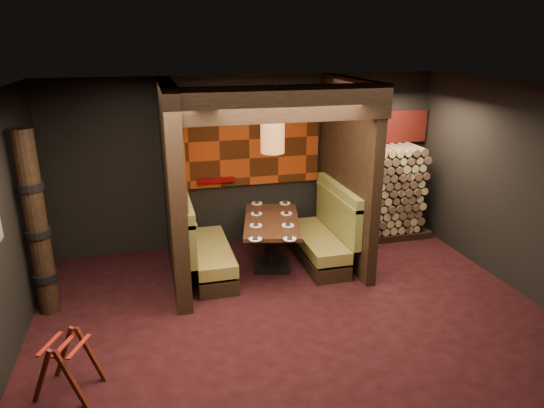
{
  "coord_description": "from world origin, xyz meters",
  "views": [
    {
      "loc": [
        -1.65,
        -5.02,
        3.36
      ],
      "look_at": [
        0.0,
        1.3,
        1.15
      ],
      "focal_mm": 32.0,
      "sensor_mm": 36.0,
      "label": 1
    }
  ],
  "objects_px": {
    "pendant_lamp": "(273,137)",
    "firewood_stack": "(382,193)",
    "luggage_rack": "(67,363)",
    "totem_column": "(37,226)",
    "dining_table": "(272,234)",
    "booth_bench_left": "(204,249)",
    "booth_bench_right": "(323,237)"
  },
  "relations": [
    {
      "from": "booth_bench_right",
      "to": "booth_bench_left",
      "type": "bearing_deg",
      "value": 180.0
    },
    {
      "from": "booth_bench_left",
      "to": "dining_table",
      "type": "xyz_separation_m",
      "value": [
        1.04,
        -0.03,
        0.15
      ]
    },
    {
      "from": "booth_bench_right",
      "to": "totem_column",
      "type": "bearing_deg",
      "value": -172.14
    },
    {
      "from": "dining_table",
      "to": "pendant_lamp",
      "type": "xyz_separation_m",
      "value": [
        0.0,
        -0.05,
        1.51
      ]
    },
    {
      "from": "luggage_rack",
      "to": "totem_column",
      "type": "xyz_separation_m",
      "value": [
        -0.45,
        1.7,
        0.86
      ]
    },
    {
      "from": "pendant_lamp",
      "to": "totem_column",
      "type": "relative_size",
      "value": 0.42
    },
    {
      "from": "booth_bench_left",
      "to": "booth_bench_right",
      "type": "bearing_deg",
      "value": 0.0
    },
    {
      "from": "firewood_stack",
      "to": "booth_bench_left",
      "type": "bearing_deg",
      "value": -167.83
    },
    {
      "from": "totem_column",
      "to": "firewood_stack",
      "type": "height_order",
      "value": "totem_column"
    },
    {
      "from": "booth_bench_left",
      "to": "firewood_stack",
      "type": "height_order",
      "value": "firewood_stack"
    },
    {
      "from": "dining_table",
      "to": "pendant_lamp",
      "type": "height_order",
      "value": "pendant_lamp"
    },
    {
      "from": "pendant_lamp",
      "to": "totem_column",
      "type": "xyz_separation_m",
      "value": [
        -3.13,
        -0.47,
        -0.87
      ]
    },
    {
      "from": "pendant_lamp",
      "to": "totem_column",
      "type": "height_order",
      "value": "pendant_lamp"
    },
    {
      "from": "pendant_lamp",
      "to": "totem_column",
      "type": "distance_m",
      "value": 3.28
    },
    {
      "from": "booth_bench_left",
      "to": "dining_table",
      "type": "height_order",
      "value": "booth_bench_left"
    },
    {
      "from": "booth_bench_right",
      "to": "dining_table",
      "type": "height_order",
      "value": "booth_bench_right"
    },
    {
      "from": "booth_bench_left",
      "to": "pendant_lamp",
      "type": "xyz_separation_m",
      "value": [
        1.04,
        -0.08,
        1.66
      ]
    },
    {
      "from": "booth_bench_right",
      "to": "firewood_stack",
      "type": "bearing_deg",
      "value": 27.35
    },
    {
      "from": "pendant_lamp",
      "to": "luggage_rack",
      "type": "bearing_deg",
      "value": -141.03
    },
    {
      "from": "booth_bench_left",
      "to": "booth_bench_right",
      "type": "distance_m",
      "value": 1.89
    },
    {
      "from": "booth_bench_left",
      "to": "pendant_lamp",
      "type": "height_order",
      "value": "pendant_lamp"
    },
    {
      "from": "pendant_lamp",
      "to": "dining_table",
      "type": "bearing_deg",
      "value": 90.0
    },
    {
      "from": "dining_table",
      "to": "totem_column",
      "type": "relative_size",
      "value": 0.68
    },
    {
      "from": "dining_table",
      "to": "luggage_rack",
      "type": "height_order",
      "value": "dining_table"
    },
    {
      "from": "luggage_rack",
      "to": "firewood_stack",
      "type": "bearing_deg",
      "value": 31.1
    },
    {
      "from": "luggage_rack",
      "to": "firewood_stack",
      "type": "height_order",
      "value": "firewood_stack"
    },
    {
      "from": "booth_bench_left",
      "to": "luggage_rack",
      "type": "height_order",
      "value": "booth_bench_left"
    },
    {
      "from": "luggage_rack",
      "to": "firewood_stack",
      "type": "relative_size",
      "value": 0.42
    },
    {
      "from": "booth_bench_left",
      "to": "totem_column",
      "type": "bearing_deg",
      "value": -165.25
    },
    {
      "from": "pendant_lamp",
      "to": "firewood_stack",
      "type": "relative_size",
      "value": 0.59
    },
    {
      "from": "luggage_rack",
      "to": "totem_column",
      "type": "bearing_deg",
      "value": 104.88
    },
    {
      "from": "firewood_stack",
      "to": "totem_column",
      "type": "bearing_deg",
      "value": -166.81
    }
  ]
}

